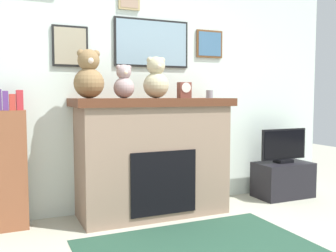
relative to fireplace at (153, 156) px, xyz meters
name	(u,v)px	position (x,y,z in m)	size (l,w,h in m)	color
back_wall	(125,87)	(-0.18, 0.35, 0.71)	(5.20, 0.15, 2.60)	silver
fireplace	(153,156)	(0.00, 0.00, 0.00)	(1.60, 0.64, 1.19)	#8F735F
bookshelf	(6,164)	(-1.37, 0.09, 0.00)	(0.36, 0.16, 1.27)	brown
tv_stand	(283,180)	(1.67, -0.01, -0.39)	(0.67, 0.40, 0.42)	black
television	(284,146)	(1.67, -0.01, 0.01)	(0.63, 0.14, 0.41)	black
area_rug	(197,248)	(0.00, -0.97, -0.60)	(1.85, 1.15, 0.01)	#224533
candle_jar	(209,94)	(0.65, -0.02, 0.63)	(0.07, 0.07, 0.08)	gray
mantel_clock	(184,90)	(0.35, -0.02, 0.67)	(0.13, 0.10, 0.16)	brown
teddy_bear_brown	(89,76)	(-0.64, -0.02, 0.79)	(0.28, 0.28, 0.45)	olive
teddy_bear_cream	(124,83)	(-0.30, -0.02, 0.74)	(0.20, 0.20, 0.33)	#A58E8E
teddy_bear_tan	(156,80)	(0.03, -0.02, 0.78)	(0.26, 0.26, 0.41)	#BCB38B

